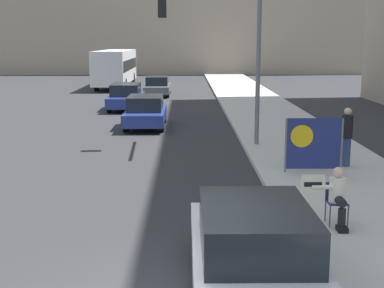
{
  "coord_description": "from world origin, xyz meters",
  "views": [
    {
      "loc": [
        0.12,
        -7.23,
        3.93
      ],
      "look_at": [
        0.27,
        4.89,
        1.56
      ],
      "focal_mm": 50.0,
      "sensor_mm": 36.0,
      "label": 1
    }
  ],
  "objects_px": {
    "protest_banner": "(313,144)",
    "traffic_light_pole": "(222,37)",
    "seated_protester": "(337,195)",
    "city_bus_on_road": "(116,66)",
    "parked_car_curbside": "(254,253)",
    "car_on_road_midblock": "(126,97)",
    "car_on_road_distant": "(157,86)",
    "car_on_road_nearest": "(146,112)",
    "pedestrian_behind": "(347,136)"
  },
  "relations": [
    {
      "from": "seated_protester",
      "to": "city_bus_on_road",
      "type": "height_order",
      "value": "city_bus_on_road"
    },
    {
      "from": "pedestrian_behind",
      "to": "car_on_road_midblock",
      "type": "distance_m",
      "value": 16.92
    },
    {
      "from": "car_on_road_nearest",
      "to": "car_on_road_midblock",
      "type": "distance_m",
      "value": 6.63
    },
    {
      "from": "pedestrian_behind",
      "to": "car_on_road_midblock",
      "type": "relative_size",
      "value": 0.38
    },
    {
      "from": "pedestrian_behind",
      "to": "traffic_light_pole",
      "type": "xyz_separation_m",
      "value": [
        -3.55,
        3.45,
        2.95
      ]
    },
    {
      "from": "car_on_road_midblock",
      "to": "car_on_road_distant",
      "type": "height_order",
      "value": "car_on_road_midblock"
    },
    {
      "from": "car_on_road_nearest",
      "to": "car_on_road_distant",
      "type": "height_order",
      "value": "car_on_road_nearest"
    },
    {
      "from": "pedestrian_behind",
      "to": "car_on_road_distant",
      "type": "bearing_deg",
      "value": -96.36
    },
    {
      "from": "seated_protester",
      "to": "pedestrian_behind",
      "type": "relative_size",
      "value": 0.68
    },
    {
      "from": "car_on_road_distant",
      "to": "city_bus_on_road",
      "type": "xyz_separation_m",
      "value": [
        -3.86,
        6.99,
        1.07
      ]
    },
    {
      "from": "car_on_road_midblock",
      "to": "city_bus_on_road",
      "type": "distance_m",
      "value": 14.88
    },
    {
      "from": "seated_protester",
      "to": "traffic_light_pole",
      "type": "relative_size",
      "value": 0.21
    },
    {
      "from": "car_on_road_nearest",
      "to": "car_on_road_midblock",
      "type": "bearing_deg",
      "value": 103.79
    },
    {
      "from": "car_on_road_midblock",
      "to": "city_bus_on_road",
      "type": "xyz_separation_m",
      "value": [
        -2.47,
        14.64,
        1.03
      ]
    },
    {
      "from": "protest_banner",
      "to": "pedestrian_behind",
      "type": "bearing_deg",
      "value": 32.76
    },
    {
      "from": "protest_banner",
      "to": "parked_car_curbside",
      "type": "relative_size",
      "value": 0.39
    },
    {
      "from": "protest_banner",
      "to": "car_on_road_midblock",
      "type": "xyz_separation_m",
      "value": [
        -7.07,
        15.53,
        -0.26
      ]
    },
    {
      "from": "traffic_light_pole",
      "to": "car_on_road_midblock",
      "type": "distance_m",
      "value": 12.69
    },
    {
      "from": "car_on_road_midblock",
      "to": "car_on_road_distant",
      "type": "relative_size",
      "value": 0.99
    },
    {
      "from": "traffic_light_pole",
      "to": "car_on_road_nearest",
      "type": "relative_size",
      "value": 1.31
    },
    {
      "from": "parked_car_curbside",
      "to": "car_on_road_nearest",
      "type": "xyz_separation_m",
      "value": [
        -2.86,
        16.46,
        -0.03
      ]
    },
    {
      "from": "seated_protester",
      "to": "car_on_road_midblock",
      "type": "bearing_deg",
      "value": 106.0
    },
    {
      "from": "pedestrian_behind",
      "to": "car_on_road_nearest",
      "type": "height_order",
      "value": "pedestrian_behind"
    },
    {
      "from": "pedestrian_behind",
      "to": "car_on_road_nearest",
      "type": "relative_size",
      "value": 0.41
    },
    {
      "from": "car_on_road_midblock",
      "to": "car_on_road_nearest",
      "type": "bearing_deg",
      "value": -76.21
    },
    {
      "from": "parked_car_curbside",
      "to": "car_on_road_nearest",
      "type": "height_order",
      "value": "parked_car_curbside"
    },
    {
      "from": "parked_car_curbside",
      "to": "seated_protester",
      "type": "bearing_deg",
      "value": 54.2
    },
    {
      "from": "traffic_light_pole",
      "to": "car_on_road_distant",
      "type": "relative_size",
      "value": 1.2
    },
    {
      "from": "car_on_road_nearest",
      "to": "protest_banner",
      "type": "bearing_deg",
      "value": -58.88
    },
    {
      "from": "seated_protester",
      "to": "car_on_road_nearest",
      "type": "relative_size",
      "value": 0.28
    },
    {
      "from": "protest_banner",
      "to": "city_bus_on_road",
      "type": "distance_m",
      "value": 31.65
    },
    {
      "from": "traffic_light_pole",
      "to": "car_on_road_distant",
      "type": "xyz_separation_m",
      "value": [
        -3.31,
        18.98,
        -3.33
      ]
    },
    {
      "from": "city_bus_on_road",
      "to": "traffic_light_pole",
      "type": "bearing_deg",
      "value": -74.57
    },
    {
      "from": "protest_banner",
      "to": "traffic_light_pole",
      "type": "xyz_separation_m",
      "value": [
        -2.37,
        4.21,
        3.03
      ]
    },
    {
      "from": "parked_car_curbside",
      "to": "protest_banner",
      "type": "bearing_deg",
      "value": 70.35
    },
    {
      "from": "traffic_light_pole",
      "to": "seated_protester",
      "type": "bearing_deg",
      "value": -78.34
    },
    {
      "from": "parked_car_curbside",
      "to": "car_on_road_midblock",
      "type": "relative_size",
      "value": 0.92
    },
    {
      "from": "seated_protester",
      "to": "parked_car_curbside",
      "type": "distance_m",
      "value": 3.53
    },
    {
      "from": "protest_banner",
      "to": "car_on_road_nearest",
      "type": "relative_size",
      "value": 0.39
    },
    {
      "from": "pedestrian_behind",
      "to": "protest_banner",
      "type": "bearing_deg",
      "value": 9.4
    },
    {
      "from": "seated_protester",
      "to": "traffic_light_pole",
      "type": "bearing_deg",
      "value": 99.69
    },
    {
      "from": "parked_car_curbside",
      "to": "car_on_road_distant",
      "type": "relative_size",
      "value": 0.92
    },
    {
      "from": "protest_banner",
      "to": "city_bus_on_road",
      "type": "xyz_separation_m",
      "value": [
        -9.53,
        30.18,
        0.78
      ]
    },
    {
      "from": "seated_protester",
      "to": "protest_banner",
      "type": "xyz_separation_m",
      "value": [
        0.57,
        4.51,
        0.18
      ]
    },
    {
      "from": "parked_car_curbside",
      "to": "pedestrian_behind",
      "type": "bearing_deg",
      "value": 64.87
    },
    {
      "from": "parked_car_curbside",
      "to": "city_bus_on_road",
      "type": "height_order",
      "value": "city_bus_on_road"
    },
    {
      "from": "protest_banner",
      "to": "traffic_light_pole",
      "type": "relative_size",
      "value": 0.3
    },
    {
      "from": "car_on_road_nearest",
      "to": "car_on_road_distant",
      "type": "xyz_separation_m",
      "value": [
        -0.19,
        14.1,
        -0.03
      ]
    },
    {
      "from": "car_on_road_distant",
      "to": "car_on_road_nearest",
      "type": "bearing_deg",
      "value": -89.25
    },
    {
      "from": "protest_banner",
      "to": "car_on_road_nearest",
      "type": "height_order",
      "value": "protest_banner"
    }
  ]
}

